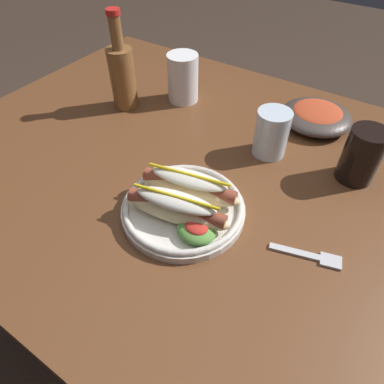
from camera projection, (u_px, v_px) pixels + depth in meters
name	position (u px, v px, depth m)	size (l,w,h in m)	color
ground_plane	(194.00, 314.00, 1.28)	(8.00, 8.00, 0.00)	#3D2D23
dining_table	(195.00, 194.00, 0.83)	(1.21, 0.93, 0.74)	brown
hot_dog_plate	(184.00, 204.00, 0.63)	(0.23, 0.23, 0.08)	silver
fork	(311.00, 256.00, 0.58)	(0.12, 0.05, 0.00)	silver
soda_cup	(362.00, 156.00, 0.68)	(0.08, 0.08, 0.12)	black
water_cup	(271.00, 133.00, 0.75)	(0.07, 0.07, 0.10)	silver
extra_cup	(183.00, 78.00, 0.90)	(0.08, 0.08, 0.12)	white
glass_bottle	(122.00, 74.00, 0.86)	(0.06, 0.06, 0.24)	brown
side_bowl	(316.00, 116.00, 0.85)	(0.17, 0.17, 0.05)	#423833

